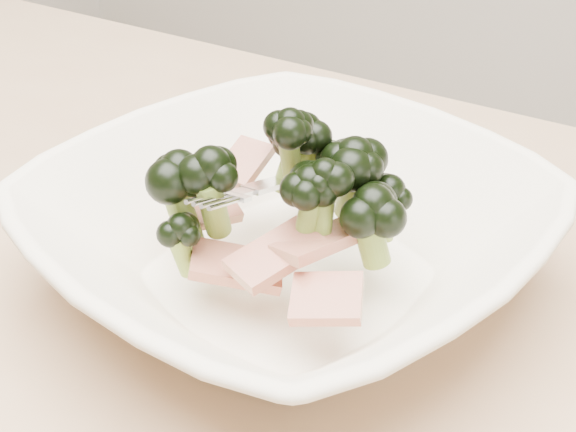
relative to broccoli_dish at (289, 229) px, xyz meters
name	(u,v)px	position (x,y,z in m)	size (l,w,h in m)	color
broccoli_dish	(289,229)	(0.00, 0.00, 0.00)	(0.36, 0.36, 0.13)	white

